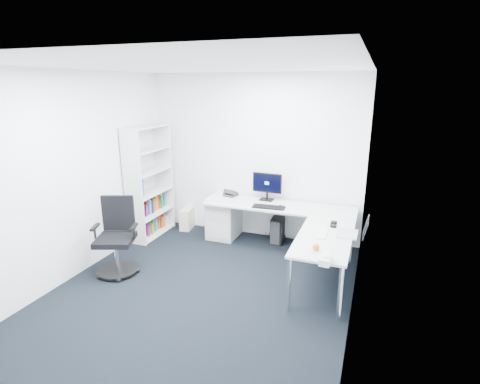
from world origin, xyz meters
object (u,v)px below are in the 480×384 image
(l_desk, at_px, (273,233))
(laptop, at_px, (348,225))
(monitor, at_px, (267,186))
(bookshelf, at_px, (149,182))
(task_chair, at_px, (115,238))

(l_desk, height_order, laptop, laptop)
(l_desk, height_order, monitor, monitor)
(bookshelf, relative_size, monitor, 3.87)
(bookshelf, bearing_deg, monitor, 13.77)
(bookshelf, xyz_separation_m, task_chair, (0.33, -1.36, -0.41))
(task_chair, bearing_deg, l_desk, 14.71)
(bookshelf, bearing_deg, task_chair, -76.40)
(bookshelf, xyz_separation_m, laptop, (3.29, -0.58, -0.12))
(laptop, bearing_deg, bookshelf, 170.17)
(l_desk, height_order, bookshelf, bookshelf)
(l_desk, distance_m, bookshelf, 2.26)
(l_desk, xyz_separation_m, monitor, (-0.26, 0.52, 0.58))
(bookshelf, height_order, task_chair, bookshelf)
(monitor, height_order, laptop, monitor)
(task_chair, height_order, laptop, task_chair)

